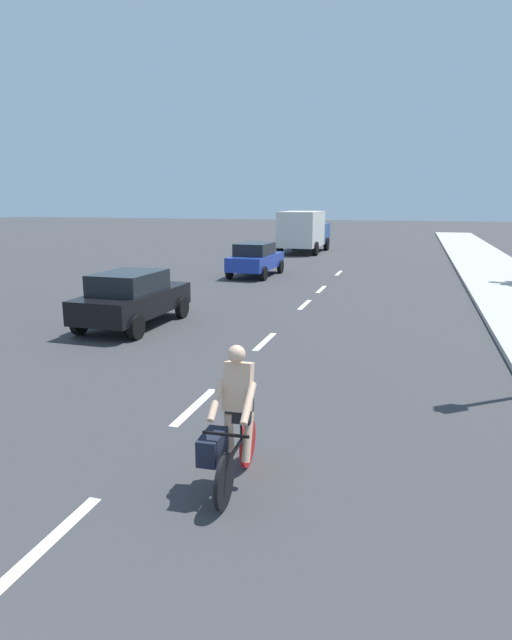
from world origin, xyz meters
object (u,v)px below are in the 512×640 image
at_px(parked_car_blue, 256,258).
at_px(delivery_truck, 304,230).
at_px(parked_car_black, 132,297).
at_px(cyclist, 232,424).

bearing_deg(parked_car_blue, delivery_truck, 93.00).
height_order(parked_car_blue, delivery_truck, delivery_truck).
distance_m(parked_car_black, delivery_truck, 23.23).
distance_m(cyclist, parked_car_blue, 19.17).
relative_size(cyclist, parked_car_black, 0.45).
xyz_separation_m(cyclist, parked_car_blue, (-5.14, 18.47, 0.01)).
relative_size(cyclist, delivery_truck, 0.29).
xyz_separation_m(parked_car_blue, delivery_truck, (-0.16, 12.26, 0.67)).
xyz_separation_m(cyclist, parked_car_black, (-5.54, 7.52, 0.01)).
relative_size(parked_car_black, delivery_truck, 0.65).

